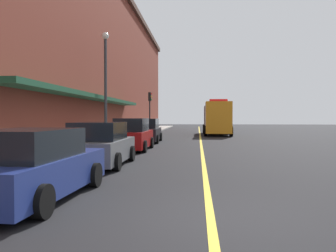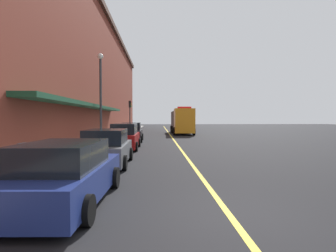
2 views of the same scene
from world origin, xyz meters
name	(u,v)px [view 1 (image 1 of 2)]	position (x,y,z in m)	size (l,w,h in m)	color
ground_plane	(200,137)	(0.00, 25.00, 0.00)	(112.00, 112.00, 0.00)	black
sidewalk_left	(133,136)	(-6.20, 25.00, 0.07)	(2.40, 70.00, 0.15)	#9E9B93
lane_center_stripe	(200,137)	(0.00, 25.00, 0.00)	(0.16, 70.00, 0.01)	gold
brick_building_left	(52,58)	(-13.38, 24.00, 7.14)	(13.12, 64.00, 14.27)	maroon
parked_car_0	(31,166)	(-3.94, 1.19, 0.75)	(2.24, 4.68, 1.58)	navy
parked_car_1	(100,145)	(-3.93, 6.59, 0.78)	(2.11, 4.31, 1.65)	#595B60
parked_car_2	(132,135)	(-3.86, 12.69, 0.83)	(1.98, 4.36, 1.78)	maroon
parked_car_3	(147,131)	(-3.95, 18.69, 0.81)	(2.08, 4.72, 1.73)	black
utility_truck	(216,119)	(1.72, 30.02, 1.68)	(2.74, 9.29, 3.53)	orange
street_lamp_left	(105,76)	(-5.95, 14.81, 4.40)	(0.44, 0.44, 6.94)	#33383D
traffic_light_near	(150,105)	(-5.29, 29.92, 3.16)	(0.38, 0.36, 4.30)	#232326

